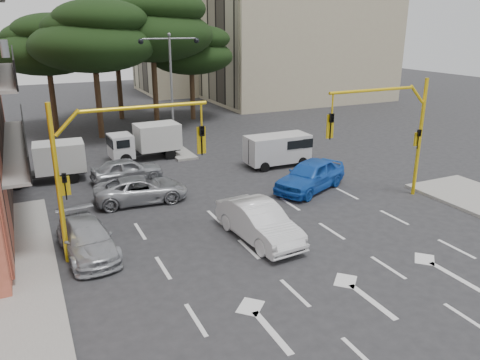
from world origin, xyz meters
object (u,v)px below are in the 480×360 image
object	(u,v)px
signal_mast_right	(394,124)
car_white_hatch	(259,222)
car_silver_wagon	(87,239)
box_truck_b	(145,142)
car_blue_compact	(310,175)
signal_mast_left	(107,157)
street_lamp_center	(171,72)
car_silver_cross_a	(141,189)
box_truck_a	(45,163)
car_silver_cross_b	(127,170)
van_white	(277,150)

from	to	relation	value
signal_mast_right	car_white_hatch	bearing A→B (deg)	-170.55
car_silver_wagon	box_truck_b	distance (m)	13.43
car_white_hatch	box_truck_b	distance (m)	13.98
signal_mast_right	car_white_hatch	distance (m)	8.70
signal_mast_right	car_blue_compact	world-z (taller)	signal_mast_right
car_blue_compact	signal_mast_left	bearing A→B (deg)	-100.22
street_lamp_center	box_truck_b	xyz separation A→B (m)	(-2.38, -1.42, -4.29)
street_lamp_center	car_silver_cross_a	bearing A→B (deg)	-116.77
signal_mast_right	box_truck_a	size ratio (longest dim) A/B	1.34
street_lamp_center	car_silver_cross_b	distance (m)	8.54
signal_mast_left	signal_mast_right	bearing A→B (deg)	0.00
car_silver_wagon	car_silver_cross_b	distance (m)	8.84
street_lamp_center	car_silver_wagon	xyz separation A→B (m)	(-7.81, -13.69, -4.79)
signal_mast_right	car_white_hatch	size ratio (longest dim) A/B	1.28
signal_mast_right	car_silver_cross_a	size ratio (longest dim) A/B	1.30
car_silver_wagon	signal_mast_left	bearing A→B (deg)	-22.39
signal_mast_left	car_silver_cross_a	distance (m)	6.38
signal_mast_left	car_silver_cross_b	world-z (taller)	signal_mast_left
car_silver_wagon	car_silver_cross_a	distance (m)	5.72
street_lamp_center	car_white_hatch	xyz separation A→B (m)	(-1.21, -15.34, -4.65)
car_blue_compact	van_white	bearing A→B (deg)	147.34
car_silver_cross_b	box_truck_a	distance (m)	4.56
box_truck_a	car_silver_cross_a	bearing A→B (deg)	-139.41
box_truck_b	signal_mast_right	bearing A→B (deg)	-146.39
van_white	signal_mast_right	bearing A→B (deg)	16.23
signal_mast_right	box_truck_a	distance (m)	18.79
box_truck_a	box_truck_b	world-z (taller)	box_truck_b
box_truck_b	van_white	bearing A→B (deg)	-127.99
signal_mast_right	street_lamp_center	xyz separation A→B (m)	(-6.80, 14.01, 1.54)
signal_mast_right	street_lamp_center	world-z (taller)	street_lamp_center
car_white_hatch	van_white	bearing A→B (deg)	51.40
car_silver_wagon	box_truck_a	size ratio (longest dim) A/B	0.99
box_truck_b	car_silver_cross_a	bearing A→B (deg)	161.57
signal_mast_right	car_white_hatch	xyz separation A→B (m)	(-8.01, -1.33, -3.11)
signal_mast_right	car_blue_compact	size ratio (longest dim) A/B	1.25
van_white	street_lamp_center	bearing A→B (deg)	-143.48
car_silver_cross_a	car_blue_compact	bearing A→B (deg)	-99.07
signal_mast_left	box_truck_b	xyz separation A→B (m)	(4.43, 12.59, -2.75)
car_blue_compact	box_truck_b	distance (m)	11.65
van_white	car_silver_cross_b	bearing A→B (deg)	-95.39
signal_mast_left	car_silver_cross_a	xyz separation A→B (m)	(2.26, 5.01, -3.24)
signal_mast_right	car_silver_wagon	bearing A→B (deg)	178.74
car_blue_compact	box_truck_b	bearing A→B (deg)	-171.53
signal_mast_right	car_silver_cross_a	world-z (taller)	signal_mast_right
signal_mast_left	van_white	size ratio (longest dim) A/B	1.51
signal_mast_right	signal_mast_left	distance (m)	13.61
car_silver_wagon	box_truck_a	xyz separation A→B (m)	(-0.84, 9.99, 0.46)
signal_mast_left	van_white	world-z (taller)	signal_mast_left
car_blue_compact	box_truck_a	world-z (taller)	box_truck_a
car_silver_wagon	car_silver_cross_a	xyz separation A→B (m)	(3.27, 4.69, -0.00)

